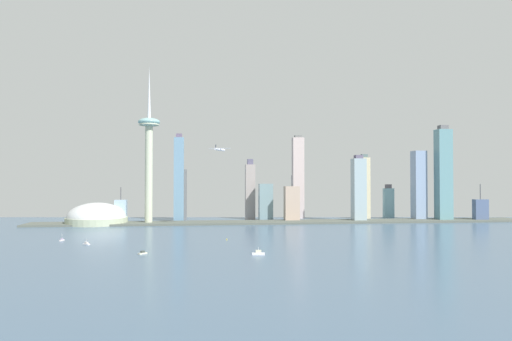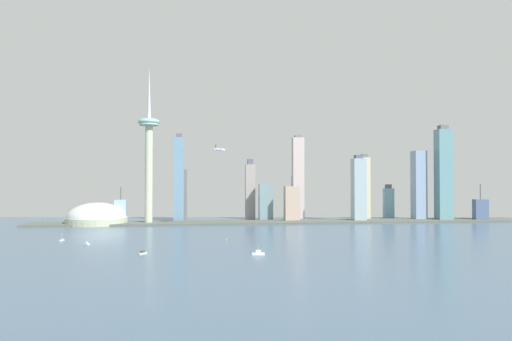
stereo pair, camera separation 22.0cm
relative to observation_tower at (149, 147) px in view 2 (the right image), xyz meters
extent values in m
plane|color=#48627B|center=(246.31, -430.80, -137.87)|extent=(6000.00, 6000.00, 0.00)
cube|color=#565C53|center=(246.31, -2.77, -136.18)|extent=(912.20, 66.74, 3.38)
cylinder|color=beige|center=(0.00, 0.00, -46.39)|extent=(13.52, 13.52, 182.97)
ellipsoid|color=#87B9B9|center=(0.00, 0.00, 45.10)|extent=(39.00, 39.00, 14.31)
torus|color=beige|center=(0.00, 0.00, 40.09)|extent=(36.01, 36.01, 2.86)
cone|color=silver|center=(0.00, 0.00, 98.80)|extent=(6.76, 6.76, 93.10)
cylinder|color=#ACB697|center=(-91.29, 8.15, -131.81)|extent=(107.27, 107.27, 12.12)
ellipsoid|color=silver|center=(-91.29, 8.15, -125.76)|extent=(101.90, 101.90, 52.85)
cube|color=#4C5E81|center=(626.36, -8.48, -117.02)|extent=(26.48, 13.43, 41.70)
cylinder|color=#4C4C51|center=(626.36, -8.48, -81.36)|extent=(1.60, 1.60, 29.61)
cube|color=#97B4C9|center=(-52.75, 25.84, -116.53)|extent=(20.78, 17.68, 42.68)
cylinder|color=#4C4C51|center=(-52.75, 25.84, -83.71)|extent=(1.60, 1.60, 22.97)
cube|color=#9E928E|center=(191.07, 84.52, -82.91)|extent=(19.23, 16.59, 109.91)
cube|color=#58546D|center=(191.07, 84.52, -22.43)|extent=(11.54, 9.95, 11.06)
cube|color=beige|center=(425.27, 75.03, -75.49)|extent=(19.81, 18.87, 124.75)
cube|color=#4D6363|center=(425.27, 75.03, -9.72)|extent=(11.89, 11.32, 6.79)
cube|color=#869DBE|center=(517.98, 23.68, -69.88)|extent=(23.40, 24.94, 135.99)
cube|color=beige|center=(292.27, 99.77, -54.55)|extent=(23.26, 17.46, 166.64)
cube|color=slate|center=(292.27, 99.77, 31.10)|extent=(13.96, 10.48, 4.66)
cube|color=#9CB2BA|center=(389.52, 5.39, -78.21)|extent=(23.80, 23.59, 119.32)
cube|color=#595167|center=(389.52, 5.39, -15.17)|extent=(14.28, 14.16, 6.77)
cube|color=slate|center=(52.34, 92.82, -87.81)|extent=(24.28, 16.20, 100.12)
cube|color=gray|center=(218.82, 56.48, -102.07)|extent=(26.52, 21.68, 71.61)
cube|color=#619199|center=(556.99, 1.16, -49.71)|extent=(27.38, 23.02, 176.32)
cube|color=slate|center=(556.99, 1.16, 42.54)|extent=(16.43, 13.81, 8.18)
cube|color=#88B5BC|center=(487.40, 102.65, -107.18)|extent=(22.30, 12.95, 61.39)
cube|color=#635A60|center=(487.40, 102.65, -72.27)|extent=(13.38, 7.77, 8.43)
cube|color=tan|center=(263.52, 20.38, -104.48)|extent=(27.36, 22.27, 66.79)
cylinder|color=#4C4C51|center=(263.52, 20.38, -60.73)|extent=(1.60, 1.60, 20.71)
cube|color=#688FAD|center=(51.03, 47.14, -57.96)|extent=(18.69, 14.71, 159.81)
cube|color=#63546D|center=(51.03, 47.14, 25.57)|extent=(11.21, 8.83, 7.25)
cube|color=white|center=(-45.18, -264.46, -137.25)|extent=(10.15, 9.32, 1.25)
cube|color=silver|center=(-45.18, -264.46, -135.59)|extent=(5.01, 4.74, 2.07)
cylinder|color=silver|center=(-45.18, -264.46, -132.70)|extent=(0.24, 0.24, 3.70)
cube|color=white|center=(153.37, -367.19, -136.71)|extent=(13.61, 5.45, 2.32)
cube|color=beige|center=(153.37, -367.19, -134.16)|extent=(6.13, 3.28, 2.80)
cylinder|color=silver|center=(153.37, -367.19, -131.12)|extent=(0.24, 0.24, 3.27)
cube|color=beige|center=(31.97, -346.97, -137.14)|extent=(9.52, 9.37, 1.46)
cube|color=#3A423D|center=(31.97, -346.97, -135.40)|extent=(4.80, 4.75, 2.02)
cube|color=white|center=(-85.17, -223.79, -137.14)|extent=(4.34, 8.52, 1.46)
cube|color=#A191B1|center=(-85.17, -223.79, -135.43)|extent=(2.49, 3.90, 1.96)
cylinder|color=silver|center=(-85.17, -223.79, -131.66)|extent=(0.24, 0.24, 5.57)
cone|color=yellow|center=(126.81, -240.30, -136.54)|extent=(1.40, 1.40, 2.67)
cylinder|color=white|center=(122.76, -93.57, -9.62)|extent=(18.80, 31.58, 3.86)
sphere|color=white|center=(130.44, -78.67, -9.62)|extent=(3.86, 3.86, 3.86)
cube|color=white|center=(122.76, -93.57, -7.88)|extent=(34.78, 20.43, 0.50)
cube|color=white|center=(116.30, -106.10, -9.04)|extent=(12.79, 8.34, 0.40)
cube|color=#2D333D|center=(116.30, -106.10, -5.19)|extent=(1.67, 2.62, 5.00)
camera|label=1|loc=(93.90, -858.41, -59.81)|focal=33.09mm
camera|label=2|loc=(94.12, -858.43, -59.81)|focal=33.09mm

